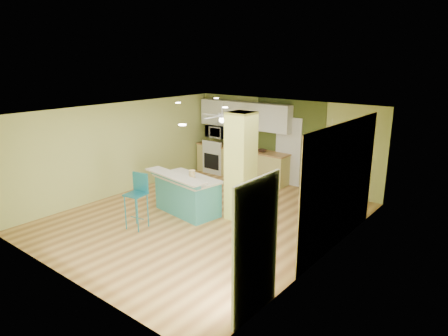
{
  "coord_description": "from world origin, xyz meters",
  "views": [
    {
      "loc": [
        5.81,
        -6.58,
        3.65
      ],
      "look_at": [
        0.24,
        0.4,
        1.17
      ],
      "focal_mm": 32.0,
      "sensor_mm": 36.0,
      "label": 1
    }
  ],
  "objects_px": {
    "peninsula": "(187,194)",
    "canister": "(192,174)",
    "bar_stool": "(138,192)",
    "side_counter": "(333,216)",
    "fruit_bowl": "(262,151)"
  },
  "relations": [
    {
      "from": "side_counter",
      "to": "peninsula",
      "type": "bearing_deg",
      "value": -162.36
    },
    {
      "from": "fruit_bowl",
      "to": "peninsula",
      "type": "bearing_deg",
      "value": -90.72
    },
    {
      "from": "bar_stool",
      "to": "side_counter",
      "type": "bearing_deg",
      "value": 23.27
    },
    {
      "from": "fruit_bowl",
      "to": "canister",
      "type": "relative_size",
      "value": 1.4
    },
    {
      "from": "peninsula",
      "to": "bar_stool",
      "type": "bearing_deg",
      "value": -92.51
    },
    {
      "from": "peninsula",
      "to": "canister",
      "type": "distance_m",
      "value": 0.53
    },
    {
      "from": "side_counter",
      "to": "fruit_bowl",
      "type": "distance_m",
      "value": 3.91
    },
    {
      "from": "canister",
      "to": "bar_stool",
      "type": "bearing_deg",
      "value": -105.92
    },
    {
      "from": "bar_stool",
      "to": "side_counter",
      "type": "distance_m",
      "value": 4.22
    },
    {
      "from": "peninsula",
      "to": "canister",
      "type": "relative_size",
      "value": 9.96
    },
    {
      "from": "bar_stool",
      "to": "fruit_bowl",
      "type": "height_order",
      "value": "bar_stool"
    },
    {
      "from": "peninsula",
      "to": "fruit_bowl",
      "type": "relative_size",
      "value": 7.13
    },
    {
      "from": "peninsula",
      "to": "side_counter",
      "type": "xyz_separation_m",
      "value": [
        3.26,
        1.04,
        -0.06
      ]
    },
    {
      "from": "peninsula",
      "to": "side_counter",
      "type": "relative_size",
      "value": 1.55
    },
    {
      "from": "peninsula",
      "to": "canister",
      "type": "height_order",
      "value": "canister"
    }
  ]
}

